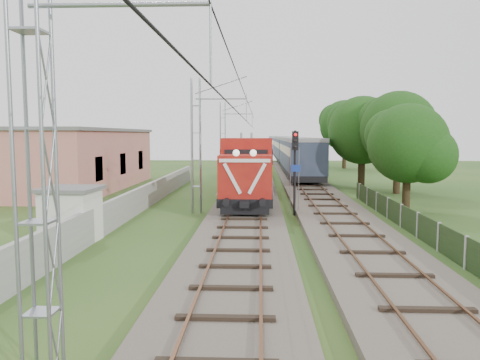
{
  "coord_description": "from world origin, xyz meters",
  "views": [
    {
      "loc": [
        0.81,
        -15.75,
        4.69
      ],
      "look_at": [
        -0.29,
        9.92,
        2.2
      ],
      "focal_mm": 35.0,
      "sensor_mm": 36.0,
      "label": 1
    }
  ],
  "objects_px": {
    "locomotive": "(249,169)",
    "relay_hut": "(71,215)",
    "signal_post": "(295,157)",
    "coach_rake": "(283,146)"
  },
  "relations": [
    {
      "from": "locomotive",
      "to": "relay_hut",
      "type": "xyz_separation_m",
      "value": [
        -7.4,
        -13.44,
        -1.03
      ]
    },
    {
      "from": "locomotive",
      "to": "signal_post",
      "type": "relative_size",
      "value": 3.5
    },
    {
      "from": "coach_rake",
      "to": "signal_post",
      "type": "height_order",
      "value": "signal_post"
    },
    {
      "from": "locomotive",
      "to": "relay_hut",
      "type": "relative_size",
      "value": 6.97
    },
    {
      "from": "locomotive",
      "to": "signal_post",
      "type": "xyz_separation_m",
      "value": [
        2.83,
        -6.16,
        1.14
      ]
    },
    {
      "from": "signal_post",
      "to": "relay_hut",
      "type": "relative_size",
      "value": 1.99
    },
    {
      "from": "coach_rake",
      "to": "signal_post",
      "type": "relative_size",
      "value": 19.46
    },
    {
      "from": "locomotive",
      "to": "relay_hut",
      "type": "bearing_deg",
      "value": -118.84
    },
    {
      "from": "locomotive",
      "to": "coach_rake",
      "type": "height_order",
      "value": "locomotive"
    },
    {
      "from": "signal_post",
      "to": "relay_hut",
      "type": "bearing_deg",
      "value": -144.58
    }
  ]
}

